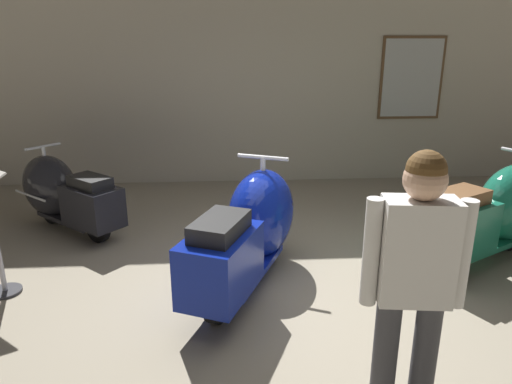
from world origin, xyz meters
TOP-DOWN VIEW (x-y plane):
  - ground_plane at (0.00, 0.00)m, footprint 60.00×60.00m
  - showroom_back_wall at (0.01, 3.65)m, footprint 18.00×0.24m
  - scooter_0 at (-2.45, 1.67)m, footprint 1.52×1.41m
  - scooter_1 at (-0.29, 0.27)m, footprint 1.22×1.91m
  - scooter_2 at (2.25, 0.59)m, footprint 1.82×1.30m
  - visitor_0 at (0.48, -1.54)m, footprint 0.56×0.30m

SIDE VIEW (x-z plane):
  - ground_plane at x=0.00m, z-range 0.00..0.00m
  - scooter_0 at x=-2.45m, z-range -0.04..0.94m
  - scooter_2 at x=2.25m, z-range -0.05..1.05m
  - scooter_1 at x=-0.29m, z-range -0.05..1.08m
  - visitor_0 at x=0.48m, z-range 0.13..1.79m
  - showroom_back_wall at x=0.01m, z-range 0.00..3.87m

